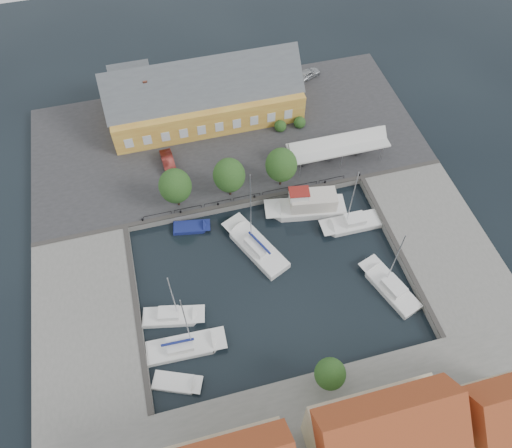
{
  "coord_description": "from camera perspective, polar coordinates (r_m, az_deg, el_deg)",
  "views": [
    {
      "loc": [
        -9.44,
        -29.78,
        53.38
      ],
      "look_at": [
        0.0,
        6.0,
        1.5
      ],
      "focal_mm": 35.0,
      "sensor_mm": 36.0,
      "label": 1
    }
  ],
  "objects": [
    {
      "name": "ground",
      "position": [
        61.85,
        1.42,
        -5.19
      ],
      "size": [
        140.0,
        140.0,
        0.0
      ],
      "primitive_type": "plane",
      "color": "black",
      "rests_on": "ground"
    },
    {
      "name": "north_quay",
      "position": [
        75.31,
        -3.35,
        9.79
      ],
      "size": [
        56.0,
        26.0,
        1.0
      ],
      "primitive_type": "cube",
      "color": "#2D2D30",
      "rests_on": "ground"
    },
    {
      "name": "west_quay",
      "position": [
        61.04,
        -18.71,
        -10.81
      ],
      "size": [
        12.0,
        24.0,
        1.0
      ],
      "primitive_type": "cube",
      "color": "slate",
      "rests_on": "ground"
    },
    {
      "name": "east_quay",
      "position": [
        67.5,
        20.22,
        -1.96
      ],
      "size": [
        12.0,
        24.0,
        1.0
      ],
      "primitive_type": "cube",
      "color": "slate",
      "rests_on": "ground"
    },
    {
      "name": "south_bank",
      "position": [
        54.43,
        7.94,
        -23.65
      ],
      "size": [
        56.0,
        14.0,
        1.0
      ],
      "primitive_type": "cube",
      "color": "slate",
      "rests_on": "ground"
    },
    {
      "name": "quay_edge_fittings",
      "position": [
        63.4,
        0.31,
        -1.12
      ],
      "size": [
        56.0,
        24.72,
        0.4
      ],
      "color": "#383533",
      "rests_on": "north_quay"
    },
    {
      "name": "warehouse",
      "position": [
        76.31,
        -6.38,
        14.23
      ],
      "size": [
        28.56,
        14.0,
        9.55
      ],
      "color": "gold",
      "rests_on": "north_quay"
    },
    {
      "name": "tent_canopy",
      "position": [
        70.57,
        9.38,
        8.86
      ],
      "size": [
        14.0,
        4.0,
        2.83
      ],
      "color": "silver",
      "rests_on": "north_quay"
    },
    {
      "name": "quay_trees",
      "position": [
        64.45,
        -3.1,
        5.58
      ],
      "size": [
        18.2,
        4.2,
        6.3
      ],
      "color": "black",
      "rests_on": "north_quay"
    },
    {
      "name": "car_silver",
      "position": [
        84.79,
        5.91,
        16.71
      ],
      "size": [
        4.88,
        3.46,
        1.54
      ],
      "primitive_type": "imported",
      "rotation": [
        0.0,
        0.0,
        1.98
      ],
      "color": "#ADB1B5",
      "rests_on": "north_quay"
    },
    {
      "name": "car_red",
      "position": [
        71.21,
        -10.01,
        7.0
      ],
      "size": [
        1.88,
        4.68,
        1.51
      ],
      "primitive_type": "imported",
      "rotation": [
        0.0,
        0.0,
        0.06
      ],
      "color": "#551713",
      "rests_on": "north_quay"
    },
    {
      "name": "center_sailboat",
      "position": [
        63.08,
        0.04,
        -2.69
      ],
      "size": [
        6.98,
        10.5,
        13.93
      ],
      "color": "white",
      "rests_on": "ground"
    },
    {
      "name": "trawler",
      "position": [
        66.43,
        6.01,
        2.07
      ],
      "size": [
        11.15,
        4.91,
        5.0
      ],
      "color": "white",
      "rests_on": "ground"
    },
    {
      "name": "east_boat_a",
      "position": [
        66.43,
        10.85,
        -0.01
      ],
      "size": [
        8.02,
        2.77,
        11.3
      ],
      "color": "white",
      "rests_on": "ground"
    },
    {
      "name": "east_boat_c",
      "position": [
        62.39,
        15.09,
        -7.06
      ],
      "size": [
        5.31,
        8.95,
        11.03
      ],
      "color": "white",
      "rests_on": "ground"
    },
    {
      "name": "west_boat_c",
      "position": [
        59.37,
        -9.54,
        -10.43
      ],
      "size": [
        7.46,
        3.7,
        9.91
      ],
      "color": "white",
      "rests_on": "ground"
    },
    {
      "name": "west_boat_d",
      "position": [
        57.68,
        -8.21,
        -13.75
      ],
      "size": [
        9.1,
        3.06,
        11.92
      ],
      "color": "white",
      "rests_on": "ground"
    },
    {
      "name": "launch_sw",
      "position": [
        56.6,
        -9.06,
        -17.52
      ],
      "size": [
        5.63,
        3.84,
        0.98
      ],
      "color": "white",
      "rests_on": "ground"
    },
    {
      "name": "launch_nw",
      "position": [
        65.65,
        -7.44,
        -0.44
      ],
      "size": [
        5.08,
        2.72,
        0.88
      ],
      "color": "navy",
      "rests_on": "ground"
    }
  ]
}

